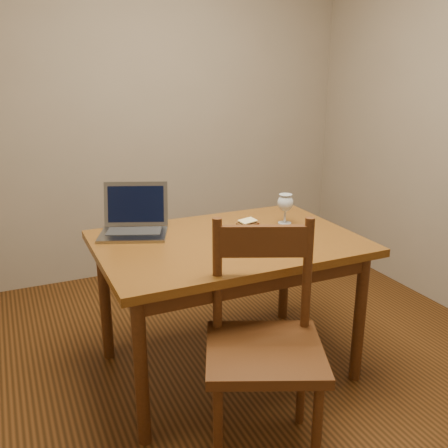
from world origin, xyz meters
name	(u,v)px	position (x,y,z in m)	size (l,w,h in m)	color
floor	(242,370)	(0.00, 0.00, -0.01)	(3.20, 3.20, 0.02)	black
back_wall	(148,105)	(0.00, 1.61, 1.30)	(3.20, 0.02, 2.60)	gray
table	(228,255)	(-0.06, 0.05, 0.65)	(1.30, 0.90, 0.74)	#4F290D
chair	(264,335)	(-0.18, -0.55, 0.54)	(0.61, 0.59, 0.50)	#3F200D
plate	(248,233)	(0.06, 0.07, 0.75)	(0.21, 0.21, 0.02)	black
sandwich_cheese	(241,229)	(0.03, 0.08, 0.78)	(0.12, 0.07, 0.04)	#381E0C
sandwich_tomato	(256,228)	(0.10, 0.06, 0.78)	(0.11, 0.07, 0.03)	#381E0C
sandwich_top	(248,224)	(0.06, 0.08, 0.80)	(0.11, 0.06, 0.03)	#381E0C
milk_glass	(285,209)	(0.34, 0.16, 0.83)	(0.09, 0.09, 0.17)	white
laptop	(135,220)	(-0.46, 0.37, 0.81)	(0.43, 0.41, 0.25)	slate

